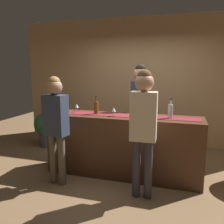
% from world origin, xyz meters
% --- Properties ---
extents(ground_plane, '(10.00, 10.00, 0.00)m').
position_xyz_m(ground_plane, '(0.00, 0.00, 0.00)').
color(ground_plane, brown).
extents(back_wall, '(6.00, 0.12, 2.90)m').
position_xyz_m(back_wall, '(0.00, 1.90, 1.45)').
color(back_wall, tan).
rests_on(back_wall, ground).
extents(bar_counter, '(2.48, 0.60, 1.00)m').
position_xyz_m(bar_counter, '(0.00, 0.00, 0.50)').
color(bar_counter, '#472B19').
rests_on(bar_counter, ground).
extents(counter_runner_cloth, '(2.36, 0.28, 0.01)m').
position_xyz_m(counter_runner_cloth, '(0.00, 0.00, 1.00)').
color(counter_runner_cloth, maroon).
rests_on(counter_runner_cloth, bar_counter).
extents(wine_bottle_clear, '(0.07, 0.07, 0.30)m').
position_xyz_m(wine_bottle_clear, '(0.73, 0.00, 1.11)').
color(wine_bottle_clear, '#B2C6C1').
rests_on(wine_bottle_clear, bar_counter).
extents(wine_bottle_amber, '(0.07, 0.07, 0.30)m').
position_xyz_m(wine_bottle_amber, '(-0.47, 0.01, 1.11)').
color(wine_bottle_amber, brown).
rests_on(wine_bottle_amber, bar_counter).
extents(wine_glass_near_customer, '(0.07, 0.07, 0.14)m').
position_xyz_m(wine_glass_near_customer, '(-0.86, 0.08, 1.10)').
color(wine_glass_near_customer, silver).
rests_on(wine_glass_near_customer, bar_counter).
extents(wine_glass_mid_counter, '(0.07, 0.07, 0.14)m').
position_xyz_m(wine_glass_mid_counter, '(-0.14, -0.10, 1.10)').
color(wine_glass_mid_counter, silver).
rests_on(wine_glass_mid_counter, bar_counter).
extents(bartender, '(0.37, 0.26, 1.82)m').
position_xyz_m(bartender, '(0.16, 0.58, 1.15)').
color(bartender, '#26262B').
rests_on(bartender, ground).
extents(customer_sipping, '(0.35, 0.24, 1.73)m').
position_xyz_m(customer_sipping, '(0.42, -0.62, 1.08)').
color(customer_sipping, '#33333D').
rests_on(customer_sipping, ground).
extents(customer_browsing, '(0.36, 0.25, 1.63)m').
position_xyz_m(customer_browsing, '(-0.88, -0.60, 1.00)').
color(customer_browsing, brown).
rests_on(customer_browsing, ground).
extents(potted_plant_tall, '(0.53, 0.53, 0.77)m').
position_xyz_m(potted_plant_tall, '(-2.04, 0.92, 0.45)').
color(potted_plant_tall, '#4C4C51').
rests_on(potted_plant_tall, ground).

